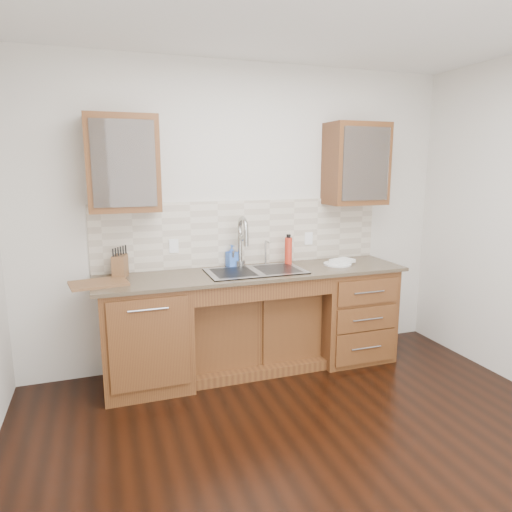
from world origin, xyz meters
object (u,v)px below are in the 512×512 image
object	(u,v)px
plate	(338,264)
knife_block	(120,266)
cutting_board	(98,283)
soap_bottle	(232,256)
water_bottle	(288,251)

from	to	relation	value
plate	knife_block	bearing A→B (deg)	175.05
plate	cutting_board	bearing A→B (deg)	-179.10
soap_bottle	water_bottle	size ratio (longest dim) A/B	0.79
plate	cutting_board	xyz separation A→B (m)	(-2.10, -0.03, 0.00)
water_bottle	soap_bottle	bearing A→B (deg)	170.42
water_bottle	knife_block	bearing A→B (deg)	179.77
water_bottle	plate	world-z (taller)	water_bottle
plate	soap_bottle	bearing A→B (deg)	165.29
soap_bottle	water_bottle	distance (m)	0.53
soap_bottle	plate	xyz separation A→B (m)	(0.95, -0.25, -0.09)
water_bottle	cutting_board	world-z (taller)	water_bottle
soap_bottle	plate	size ratio (longest dim) A/B	0.77
cutting_board	water_bottle	bearing A→B (deg)	6.61
water_bottle	cutting_board	distance (m)	1.69
plate	knife_block	size ratio (longest dim) A/B	1.41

